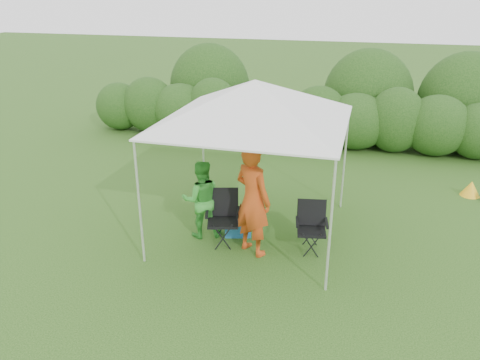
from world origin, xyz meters
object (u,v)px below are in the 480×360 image
(canopy, at_px, (255,102))
(chair_left, at_px, (223,213))
(woman, at_px, (201,199))
(man, at_px, (253,200))
(cooler, at_px, (238,224))
(chair_right, at_px, (311,223))

(canopy, bearing_deg, chair_left, -131.81)
(canopy, relative_size, woman, 2.14)
(chair_left, bearing_deg, man, -36.45)
(chair_left, distance_m, man, 0.77)
(man, bearing_deg, canopy, -47.23)
(canopy, xyz_separation_m, chair_left, (-0.44, -0.49, -1.92))
(chair_left, relative_size, cooler, 1.67)
(canopy, height_order, woman, canopy)
(canopy, distance_m, woman, 1.98)
(man, height_order, cooler, man)
(woman, bearing_deg, chair_right, 157.64)
(cooler, bearing_deg, canopy, 21.37)
(chair_right, xyz_separation_m, chair_left, (-1.55, -0.15, 0.05))
(cooler, bearing_deg, man, -68.07)
(chair_left, xyz_separation_m, woman, (-0.43, 0.09, 0.18))
(chair_right, distance_m, man, 1.13)
(chair_left, height_order, woman, woman)
(chair_right, xyz_separation_m, cooler, (-1.36, 0.16, -0.28))
(chair_right, relative_size, cooler, 1.51)
(cooler, bearing_deg, chair_left, -138.50)
(canopy, distance_m, chair_right, 2.29)
(canopy, relative_size, cooler, 5.37)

